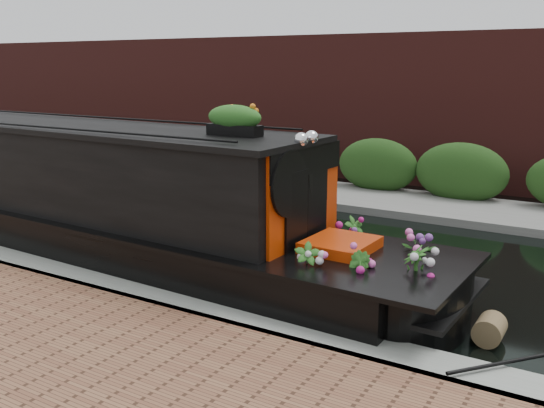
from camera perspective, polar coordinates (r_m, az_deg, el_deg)
The scene contains 7 objects.
ground at distance 10.94m, azimuth -0.39°, elevation -3.90°, with size 80.00×80.00×0.00m, color black.
near_bank_coping at distance 8.47m, azimuth -12.30°, elevation -9.37°, with size 40.00×0.60×0.50m, color gray.
far_bank_path at distance 14.57m, azimuth 8.27°, elevation 0.26°, with size 40.00×2.40×0.34m, color slate.
far_hedge at distance 15.39m, azimuth 9.59°, elevation 0.89°, with size 40.00×1.10×2.80m, color #204115.
far_brick_wall at distance 17.32m, azimuth 12.16°, elevation 2.13°, with size 40.00×1.00×8.00m, color #4C1C19.
narrowboat at distance 10.73m, azimuth -17.10°, elevation -0.12°, with size 12.28×2.56×2.87m.
rope_fender at distance 7.64m, azimuth 19.79°, elevation -11.04°, with size 0.34×0.34×0.40m, color brown.
Camera 1 is at (5.48, -8.92, 3.18)m, focal length 40.00 mm.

